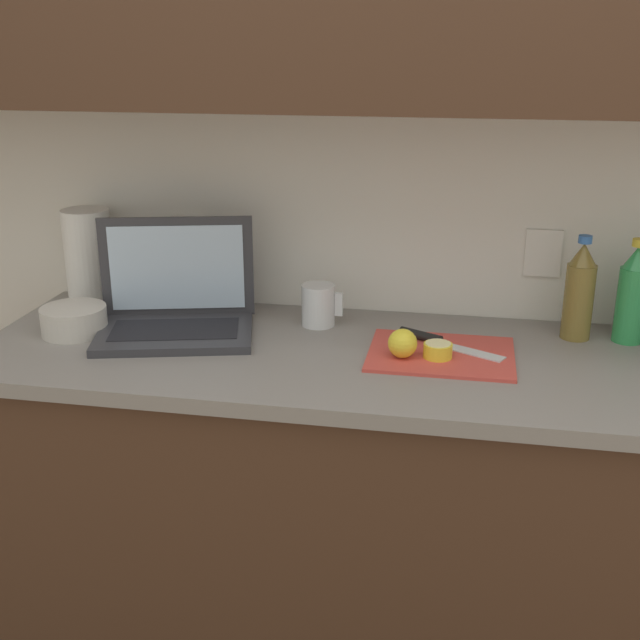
# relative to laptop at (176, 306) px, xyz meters

# --- Properties ---
(wall_back) EXTENTS (5.20, 0.38, 2.60)m
(wall_back) POSITION_rel_laptop_xyz_m (0.74, 0.17, 0.61)
(wall_back) COLOR white
(wall_back) RESTS_ON ground_plane
(counter_unit) EXTENTS (2.35, 0.63, 0.88)m
(counter_unit) POSITION_rel_laptop_xyz_m (0.76, -0.06, -0.50)
(counter_unit) COLOR #472D1E
(counter_unit) RESTS_ON ground_plane
(laptop) EXTENTS (0.43, 0.35, 0.27)m
(laptop) POSITION_rel_laptop_xyz_m (0.00, 0.00, 0.00)
(laptop) COLOR #333338
(laptop) RESTS_ON counter_unit
(cutting_board) EXTENTS (0.33, 0.26, 0.01)m
(cutting_board) POSITION_rel_laptop_xyz_m (0.66, -0.05, -0.06)
(cutting_board) COLOR #D1473D
(cutting_board) RESTS_ON counter_unit
(knife) EXTENTS (0.25, 0.15, 0.02)m
(knife) POSITION_rel_laptop_xyz_m (0.63, 0.01, -0.05)
(knife) COLOR silver
(knife) RESTS_ON cutting_board
(lemon_half_cut) EXTENTS (0.07, 0.07, 0.03)m
(lemon_half_cut) POSITION_rel_laptop_xyz_m (0.65, -0.08, -0.04)
(lemon_half_cut) COLOR yellow
(lemon_half_cut) RESTS_ON cutting_board
(lemon_whole_beside) EXTENTS (0.07, 0.07, 0.07)m
(lemon_whole_beside) POSITION_rel_laptop_xyz_m (0.57, -0.09, -0.02)
(lemon_whole_beside) COLOR yellow
(lemon_whole_beside) RESTS_ON cutting_board
(bottle_oil_tall) EXTENTS (0.07, 0.07, 0.25)m
(bottle_oil_tall) POSITION_rel_laptop_xyz_m (1.09, 0.13, 0.05)
(bottle_oil_tall) COLOR #2D934C
(bottle_oil_tall) RESTS_ON counter_unit
(bottle_water_clear) EXTENTS (0.07, 0.07, 0.25)m
(bottle_water_clear) POSITION_rel_laptop_xyz_m (0.97, 0.13, 0.05)
(bottle_water_clear) COLOR olive
(bottle_water_clear) RESTS_ON counter_unit
(measuring_cup) EXTENTS (0.11, 0.09, 0.11)m
(measuring_cup) POSITION_rel_laptop_xyz_m (0.34, 0.11, -0.01)
(measuring_cup) COLOR silver
(measuring_cup) RESTS_ON counter_unit
(bowl_white) EXTENTS (0.16, 0.16, 0.07)m
(bowl_white) POSITION_rel_laptop_xyz_m (-0.24, -0.07, -0.03)
(bowl_white) COLOR beige
(bowl_white) RESTS_ON counter_unit
(paper_towel_roll) EXTENTS (0.13, 0.13, 0.26)m
(paper_towel_roll) POSITION_rel_laptop_xyz_m (-0.30, 0.16, 0.07)
(paper_towel_roll) COLOR white
(paper_towel_roll) RESTS_ON counter_unit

